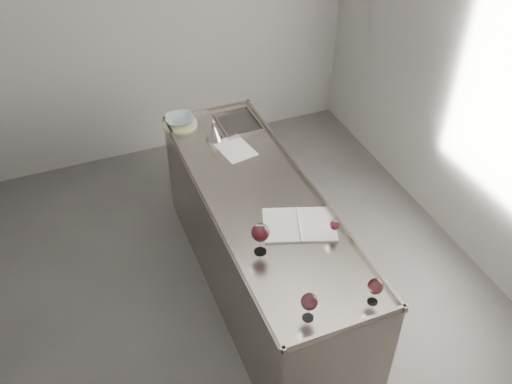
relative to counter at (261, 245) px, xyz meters
name	(u,v)px	position (x,y,z in m)	size (l,w,h in m)	color
room_shell	(201,187)	(-0.50, -0.30, 0.93)	(4.54, 5.04, 2.84)	#494745
counter	(261,245)	(0.00, 0.00, 0.00)	(0.77, 2.42, 0.97)	gray
wine_glass_left	(260,233)	(-0.21, -0.48, 0.62)	(0.11, 0.11, 0.22)	white
wine_glass_middle	(309,302)	(-0.15, -1.05, 0.60)	(0.09, 0.09, 0.18)	white
wine_glass_right	(375,287)	(0.23, -1.08, 0.59)	(0.09, 0.09, 0.17)	white
wine_glass_small	(335,226)	(0.27, -0.53, 0.56)	(0.06, 0.06, 0.13)	white
notebook	(299,225)	(0.12, -0.36, 0.47)	(0.55, 0.46, 0.02)	white
loose_paper_top	(235,148)	(0.03, 0.60, 0.47)	(0.23, 0.33, 0.00)	white
trivet	(180,124)	(-0.27, 1.08, 0.48)	(0.28, 0.28, 0.02)	#C5C17F
ceramic_bowl	(180,120)	(-0.27, 1.08, 0.52)	(0.22, 0.22, 0.06)	#91A4A8
wine_funnel	(214,133)	(-0.08, 0.78, 0.53)	(0.14, 0.14, 0.20)	#B0AA9C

